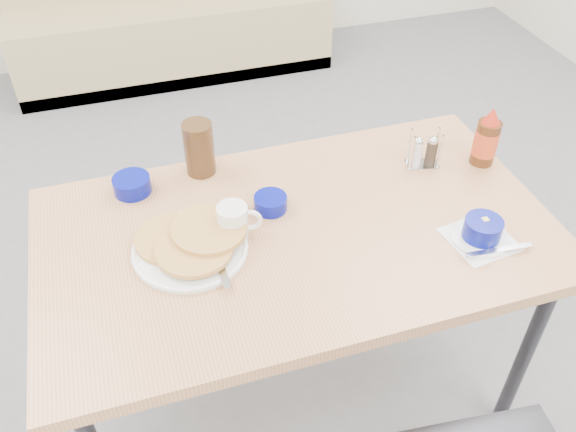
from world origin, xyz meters
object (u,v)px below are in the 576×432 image
object	(u,v)px
dining_table	(298,246)
amber_tumbler	(199,148)
pancake_plate	(191,244)
grits_setting	(482,232)
booth_bench	(169,13)
butter_bowl	(271,203)
syrup_bottle	(486,140)
condiment_caddy	(424,154)
creamer_bowl	(132,185)
coffee_mug	(234,221)

from	to	relation	value
dining_table	amber_tumbler	world-z (taller)	amber_tumbler
pancake_plate	grits_setting	xyz separation A→B (m)	(0.74, -0.19, 0.01)
booth_bench	amber_tumbler	xyz separation A→B (m)	(-0.20, -2.19, 0.49)
dining_table	grits_setting	size ratio (longest dim) A/B	6.94
pancake_plate	amber_tumbler	bearing A→B (deg)	74.53
butter_bowl	syrup_bottle	distance (m)	0.69
booth_bench	amber_tumbler	world-z (taller)	booth_bench
pancake_plate	amber_tumbler	xyz separation A→B (m)	(0.09, 0.33, 0.06)
pancake_plate	syrup_bottle	size ratio (longest dim) A/B	1.69
booth_bench	syrup_bottle	world-z (taller)	booth_bench
pancake_plate	booth_bench	bearing A→B (deg)	83.47
grits_setting	pancake_plate	bearing A→B (deg)	165.42
pancake_plate	amber_tumbler	distance (m)	0.35
condiment_caddy	creamer_bowl	bearing A→B (deg)	-175.85
booth_bench	coffee_mug	world-z (taller)	booth_bench
butter_bowl	syrup_bottle	world-z (taller)	syrup_bottle
pancake_plate	creamer_bowl	distance (m)	0.32
amber_tumbler	dining_table	bearing A→B (deg)	-59.85
creamer_bowl	syrup_bottle	world-z (taller)	syrup_bottle
booth_bench	creamer_bowl	xyz separation A→B (m)	(-0.41, -2.23, 0.43)
butter_bowl	condiment_caddy	xyz separation A→B (m)	(0.50, 0.06, 0.02)
creamer_bowl	condiment_caddy	bearing A→B (deg)	-8.77
pancake_plate	condiment_caddy	size ratio (longest dim) A/B	2.72
amber_tumbler	condiment_caddy	size ratio (longest dim) A/B	1.41
booth_bench	pancake_plate	distance (m)	2.58
butter_bowl	amber_tumbler	bearing A→B (deg)	123.13
grits_setting	butter_bowl	world-z (taller)	grits_setting
coffee_mug	grits_setting	distance (m)	0.66
syrup_bottle	grits_setting	bearing A→B (deg)	-121.10
condiment_caddy	syrup_bottle	bearing A→B (deg)	0.16
creamer_bowl	syrup_bottle	size ratio (longest dim) A/B	0.57
booth_bench	dining_table	xyz separation A→B (m)	(0.00, -2.53, 0.35)
creamer_bowl	amber_tumbler	xyz separation A→B (m)	(0.21, 0.04, 0.06)
booth_bench	butter_bowl	size ratio (longest dim) A/B	20.20
booth_bench	syrup_bottle	bearing A→B (deg)	-75.11
pancake_plate	creamer_bowl	world-z (taller)	pancake_plate
coffee_mug	amber_tumbler	xyz separation A→B (m)	(-0.03, 0.30, 0.04)
condiment_caddy	dining_table	bearing A→B (deg)	-146.90
coffee_mug	butter_bowl	distance (m)	0.14
butter_bowl	amber_tumbler	world-z (taller)	amber_tumbler
butter_bowl	dining_table	bearing A→B (deg)	-66.93
coffee_mug	syrup_bottle	world-z (taller)	syrup_bottle
dining_table	pancake_plate	size ratio (longest dim) A/B	4.33
condiment_caddy	syrup_bottle	world-z (taller)	syrup_bottle
dining_table	pancake_plate	bearing A→B (deg)	178.21
creamer_bowl	coffee_mug	bearing A→B (deg)	-47.84
pancake_plate	syrup_bottle	distance (m)	0.94
pancake_plate	coffee_mug	world-z (taller)	coffee_mug
amber_tumbler	pancake_plate	bearing A→B (deg)	-105.47
grits_setting	booth_bench	bearing A→B (deg)	99.45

